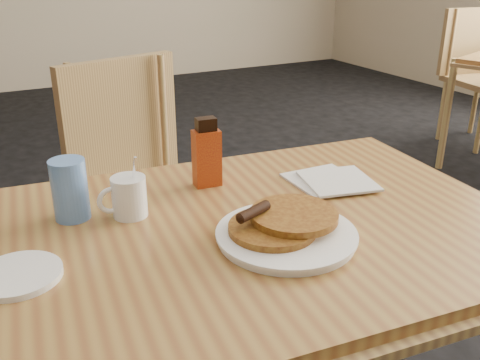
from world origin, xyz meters
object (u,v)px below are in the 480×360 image
Objects in this scene: chair_neighbor_far at (475,64)px; main_table at (242,242)px; syrup_bottle at (207,155)px; chair_main_far at (134,178)px; coffee_mug at (128,196)px; pancake_plate at (285,230)px; blue_tumbler at (70,190)px.

main_table is at bearing -138.81° from chair_neighbor_far.
main_table is at bearing -90.80° from syrup_bottle.
coffee_mug is (-0.18, -0.61, 0.22)m from chair_main_far.
chair_main_far reaches higher than chair_neighbor_far.
chair_neighbor_far is 3.41m from coffee_mug.
pancake_plate reaches higher than main_table.
chair_main_far is 0.68m from blue_tumbler.
chair_neighbor_far is 3.29× the size of pancake_plate.
main_table is 0.12m from pancake_plate.
pancake_plate is (0.06, -0.86, 0.19)m from chair_main_far.
coffee_mug reaches higher than main_table.
main_table is 9.35× the size of coffee_mug.
syrup_bottle is at bearing -142.16° from chair_neighbor_far.
main_table is at bearing -18.47° from coffee_mug.
main_table is at bearing 119.26° from pancake_plate.
blue_tumbler is at bearing 176.83° from coffee_mug.
pancake_plate is at bearing -137.00° from chair_neighbor_far.
chair_main_far is 0.67m from coffee_mug.
coffee_mug is 1.06× the size of blue_tumbler.
chair_neighbor_far reaches higher than syrup_bottle.
blue_tumbler is at bearing -169.27° from syrup_bottle.
chair_main_far is 1.03× the size of chair_neighbor_far.
chair_neighbor_far reaches higher than main_table.
syrup_bottle is at bearing 83.61° from main_table.
coffee_mug is at bearing 141.68° from main_table.
main_table is 0.27m from coffee_mug.
pancake_plate is 2.01× the size of coffee_mug.
chair_neighbor_far is 3.49m from blue_tumbler.
blue_tumbler is at bearing -144.35° from chair_neighbor_far.
pancake_plate is at bearing -24.98° from coffee_mug.
main_table is 0.27m from syrup_bottle.
chair_neighbor_far is at bearing 34.00° from syrup_bottle.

